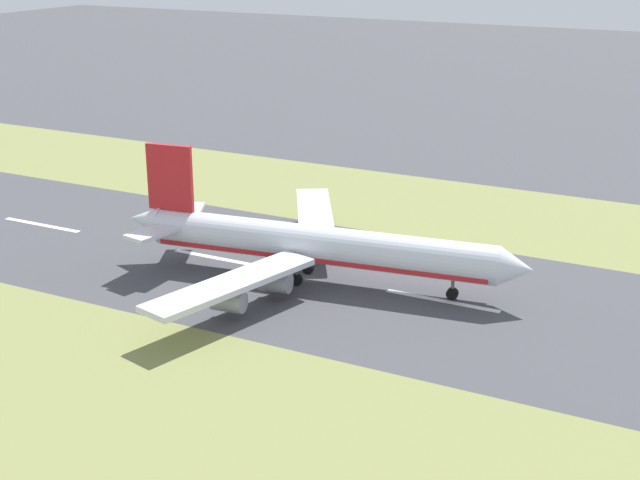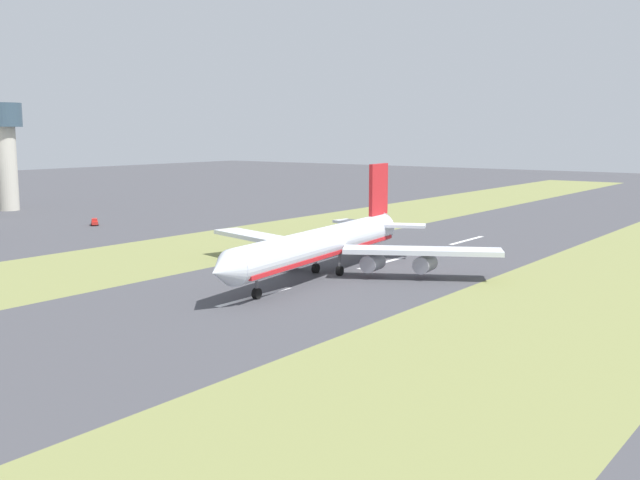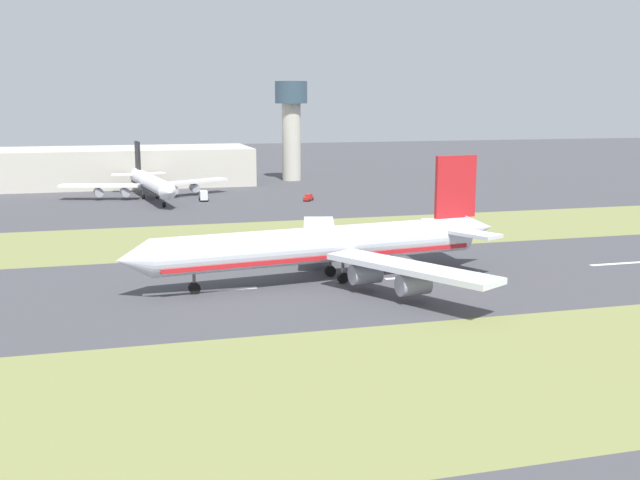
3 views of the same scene
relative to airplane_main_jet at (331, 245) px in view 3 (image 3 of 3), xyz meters
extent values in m
plane|color=#424247|center=(-1.69, -0.63, -6.02)|extent=(800.00, 800.00, 0.00)
cube|color=olive|center=(-46.69, -0.63, -6.02)|extent=(40.00, 600.00, 0.01)
cube|color=olive|center=(43.31, -0.63, -6.02)|extent=(40.00, 600.00, 0.01)
cube|color=silver|center=(-1.69, -58.11, -6.01)|extent=(1.20, 18.00, 0.01)
cube|color=silver|center=(-1.69, -18.11, -6.01)|extent=(1.20, 18.00, 0.01)
cube|color=silver|center=(-1.69, 21.89, -6.01)|extent=(1.20, 18.00, 0.01)
cylinder|color=silver|center=(-0.25, 1.89, 0.18)|extent=(13.24, 56.30, 6.00)
cone|color=silver|center=(-4.22, 32.13, 0.18)|extent=(6.48, 5.72, 5.88)
cone|color=silver|center=(3.79, -28.85, 0.98)|extent=(5.84, 6.61, 5.10)
cube|color=red|center=(-0.25, 1.89, -1.47)|extent=(12.65, 54.04, 0.70)
cube|color=silver|center=(-16.66, -7.55, -0.72)|extent=(28.20, 19.50, 0.90)
cube|color=silver|center=(18.04, -2.99, -0.72)|extent=(29.58, 13.08, 0.90)
cylinder|color=#93939E|center=(-8.65, -3.25, -3.17)|extent=(3.80, 5.18, 3.20)
cylinder|color=#93939E|center=(-17.12, -7.89, -3.17)|extent=(3.80, 5.18, 3.20)
cylinder|color=#93939E|center=(9.20, -0.91, -3.17)|extent=(3.80, 5.18, 3.20)
cylinder|color=#93939E|center=(18.58, -3.20, -3.17)|extent=(3.80, 5.18, 3.20)
cube|color=red|center=(3.14, -23.89, 8.68)|extent=(1.83, 8.04, 11.00)
cube|color=silver|center=(-2.32, -24.61, 1.18)|extent=(10.92, 8.27, 0.60)
cube|color=silver|center=(8.59, -23.17, 1.18)|extent=(10.64, 6.15, 0.60)
cylinder|color=#59595E|center=(-3.02, 22.99, -3.52)|extent=(0.50, 0.50, 3.20)
cylinder|color=black|center=(-3.02, 22.99, -5.12)|extent=(1.13, 1.90, 1.80)
cylinder|color=#59595E|center=(-2.44, -1.42, -3.52)|extent=(0.50, 0.50, 3.20)
cylinder|color=black|center=(-2.44, -1.42, -5.12)|extent=(1.13, 1.90, 1.80)
cylinder|color=#59595E|center=(2.72, -0.75, -3.52)|extent=(0.50, 0.50, 3.20)
cylinder|color=black|center=(2.72, -0.75, -5.12)|extent=(1.13, 1.90, 1.80)
cube|color=#BCB7A8|center=(158.13, 39.61, 0.51)|extent=(36.00, 106.25, 13.06)
cylinder|color=#BCB7A8|center=(157.12, -30.09, 8.25)|extent=(7.00, 7.00, 28.55)
cylinder|color=#334756|center=(157.12, -30.09, 26.56)|extent=(12.00, 12.00, 8.05)
cylinder|color=white|center=(113.13, 23.75, -0.93)|extent=(46.24, 11.40, 4.93)
cone|color=white|center=(88.32, 20.20, -0.93)|extent=(4.75, 5.36, 4.83)
cone|color=white|center=(138.34, 27.36, -0.27)|extent=(5.47, 4.85, 4.19)
cube|color=black|center=(113.13, 23.75, -2.28)|extent=(44.39, 10.90, 0.58)
cube|color=white|center=(121.04, 10.36, -1.67)|extent=(16.23, 23.08, 0.74)
cube|color=white|center=(116.96, 38.83, -1.67)|extent=(10.49, 24.31, 0.74)
cylinder|color=#93939E|center=(117.43, 16.90, -3.68)|extent=(4.28, 3.16, 2.63)
cylinder|color=#93939E|center=(121.32, 9.99, -3.68)|extent=(4.28, 3.16, 2.63)
cylinder|color=#93939E|center=(115.33, 31.54, -3.68)|extent=(4.28, 3.16, 2.63)
cylinder|color=#93939E|center=(117.13, 39.27, -3.68)|extent=(4.28, 3.16, 2.63)
cube|color=black|center=(134.27, 26.78, 6.06)|extent=(6.60, 1.58, 9.04)
cube|color=white|center=(134.91, 22.31, -0.11)|extent=(6.87, 8.97, 0.49)
cube|color=white|center=(133.63, 31.26, -0.11)|extent=(4.97, 8.71, 0.49)
cylinder|color=#59595E|center=(95.82, 21.28, -3.97)|extent=(0.41, 0.41, 2.63)
cylinder|color=black|center=(95.82, 21.28, -5.28)|extent=(1.57, 0.94, 1.48)
cylinder|color=#59595E|center=(115.87, 21.99, -3.97)|extent=(0.41, 0.41, 2.63)
cylinder|color=black|center=(115.87, 21.99, -5.28)|extent=(1.57, 0.94, 1.48)
cylinder|color=#59595E|center=(115.26, 26.22, -3.97)|extent=(0.41, 0.41, 2.63)
cylinder|color=black|center=(115.26, 26.22, -5.28)|extent=(1.57, 0.94, 1.48)
cube|color=#4C4C51|center=(108.82, 8.79, -4.52)|extent=(2.10, 2.29, 2.00)
cube|color=silver|center=(105.83, 8.92, -4.22)|extent=(4.09, 2.38, 2.60)
cylinder|color=black|center=(108.87, 9.89, -5.52)|extent=(1.01, 0.39, 1.00)
cylinder|color=black|center=(108.77, 7.69, -5.52)|extent=(1.01, 0.39, 1.00)
cylinder|color=black|center=(104.68, 10.07, -5.52)|extent=(1.01, 0.39, 1.00)
cylinder|color=black|center=(104.58, 7.88, -5.52)|extent=(1.01, 0.39, 1.00)
cube|color=#B2231E|center=(98.45, -21.51, -5.24)|extent=(4.64, 3.99, 0.90)
cube|color=#B2231E|center=(98.61, -21.62, -4.39)|extent=(2.86, 2.64, 0.80)
cylinder|color=black|center=(96.76, -21.43, -5.69)|extent=(0.68, 0.57, 0.66)
cylinder|color=black|center=(97.79, -19.95, -5.69)|extent=(0.68, 0.57, 0.66)
cylinder|color=black|center=(99.11, -23.06, -5.69)|extent=(0.68, 0.57, 0.66)
cylinder|color=black|center=(100.14, -21.59, -5.69)|extent=(0.68, 0.57, 0.66)
camera|label=1|loc=(116.88, 61.78, 47.15)|focal=50.00mm
camera|label=2|loc=(-82.18, 112.74, 21.09)|focal=42.00mm
camera|label=3|loc=(-117.40, 33.95, 23.74)|focal=42.00mm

